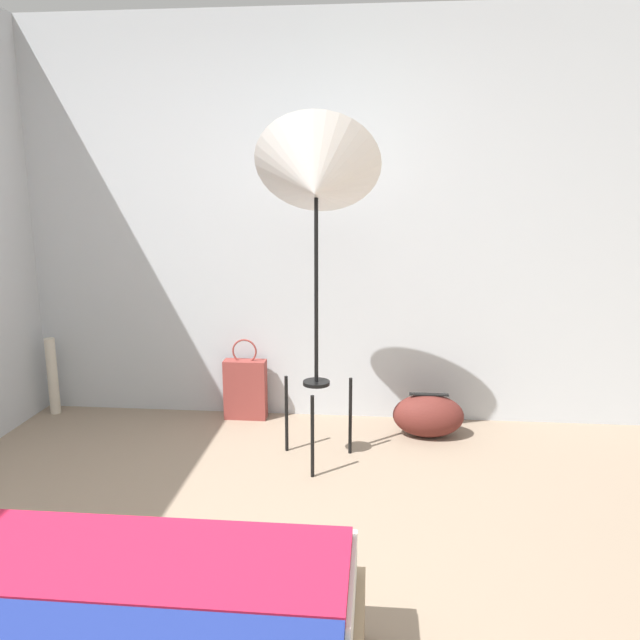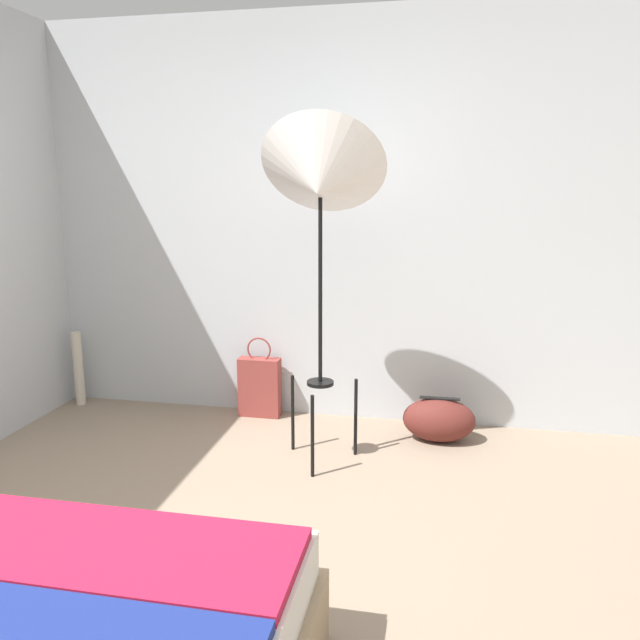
# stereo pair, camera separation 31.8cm
# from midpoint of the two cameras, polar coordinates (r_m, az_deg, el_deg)

# --- Properties ---
(wall_back) EXTENTS (8.00, 0.05, 2.60)m
(wall_back) POSITION_cam_midpoint_polar(r_m,az_deg,el_deg) (4.11, -5.70, 8.80)
(wall_back) COLOR #B7BCC1
(wall_back) RESTS_ON ground_plane
(photo_umbrella) EXTENTS (0.68, 0.62, 1.91)m
(photo_umbrella) POSITION_cam_midpoint_polar(r_m,az_deg,el_deg) (3.32, -3.16, 12.54)
(photo_umbrella) COLOR black
(photo_umbrella) RESTS_ON ground_plane
(tote_bag) EXTENTS (0.28, 0.11, 0.55)m
(tote_bag) POSITION_cam_midpoint_polar(r_m,az_deg,el_deg) (4.24, -8.99, -6.23)
(tote_bag) COLOR brown
(tote_bag) RESTS_ON ground_plane
(duffel_bag) EXTENTS (0.44, 0.27, 0.28)m
(duffel_bag) POSITION_cam_midpoint_polar(r_m,az_deg,el_deg) (3.96, 7.59, -8.69)
(duffel_bag) COLOR #5B231E
(duffel_bag) RESTS_ON ground_plane
(paper_roll) EXTENTS (0.07, 0.07, 0.53)m
(paper_roll) POSITION_cam_midpoint_polar(r_m,az_deg,el_deg) (4.70, -25.08, -4.70)
(paper_roll) COLOR beige
(paper_roll) RESTS_ON ground_plane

